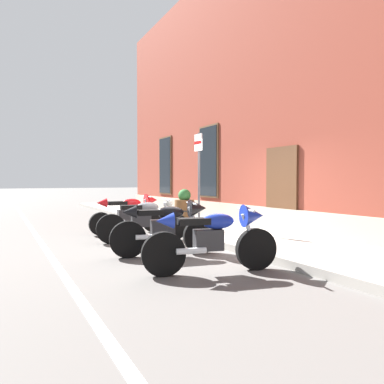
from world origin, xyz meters
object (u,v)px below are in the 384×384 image
motorcycle_grey_naked (144,221)px  motorcycle_black_sport (169,225)px  motorcycle_blue_sport (216,236)px  motorcycle_red_sport (131,212)px  parking_sign (199,167)px  barrel_planter (184,208)px

motorcycle_grey_naked → motorcycle_black_sport: (1.61, -0.12, 0.08)m
motorcycle_black_sport → motorcycle_blue_sport: size_ratio=0.97×
motorcycle_red_sport → motorcycle_grey_naked: bearing=-6.6°
motorcycle_red_sport → parking_sign: bearing=54.3°
motorcycle_blue_sport → parking_sign: 4.00m
parking_sign → barrel_planter: 2.28m
motorcycle_grey_naked → motorcycle_blue_sport: (3.11, -0.02, 0.07)m
parking_sign → barrel_planter: size_ratio=2.49×
motorcycle_red_sport → parking_sign: (1.07, 1.49, 1.19)m
motorcycle_blue_sport → motorcycle_red_sport: bearing=177.7°
motorcycle_black_sport → motorcycle_blue_sport: 1.50m
motorcycle_red_sport → motorcycle_black_sport: 3.01m
motorcycle_grey_naked → barrel_planter: (-2.17, 2.20, 0.08)m
motorcycle_grey_naked → motorcycle_blue_sport: motorcycle_blue_sport is taller
barrel_planter → motorcycle_black_sport: bearing=-31.5°
parking_sign → barrel_planter: parking_sign is taller
motorcycle_red_sport → barrel_planter: (-0.79, 2.04, -0.01)m
motorcycle_red_sport → motorcycle_grey_naked: size_ratio=0.97×
motorcycle_grey_naked → parking_sign: size_ratio=0.84×
parking_sign → motorcycle_black_sport: bearing=-42.5°
motorcycle_red_sport → parking_sign: size_ratio=0.81×
motorcycle_black_sport → barrel_planter: 4.44m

